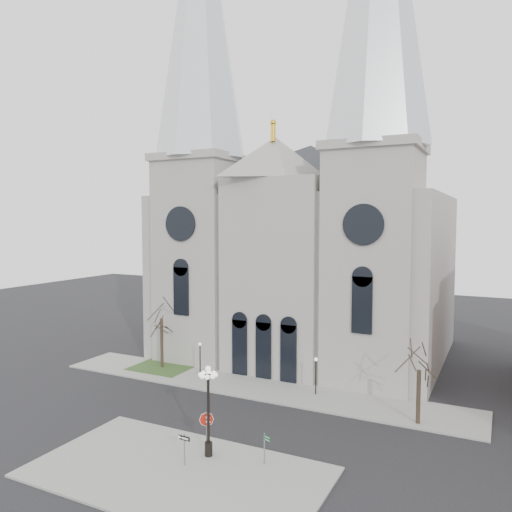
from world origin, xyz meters
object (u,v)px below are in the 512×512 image
at_px(stop_sign, 207,424).
at_px(globe_lamp, 208,400).
at_px(one_way_sign, 184,444).
at_px(street_name_sign, 265,446).

bearing_deg(stop_sign, globe_lamp, -60.50).
distance_m(one_way_sign, street_name_sign, 5.03).
distance_m(stop_sign, globe_lamp, 1.93).
distance_m(stop_sign, street_name_sign, 4.25).
bearing_deg(one_way_sign, globe_lamp, 70.39).
distance_m(globe_lamp, street_name_sign, 4.60).
xyz_separation_m(stop_sign, street_name_sign, (4.19, 0.16, -0.71)).
relative_size(globe_lamp, street_name_sign, 3.01).
xyz_separation_m(globe_lamp, one_way_sign, (-0.69, -1.72, -2.38)).
bearing_deg(stop_sign, street_name_sign, -11.42).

